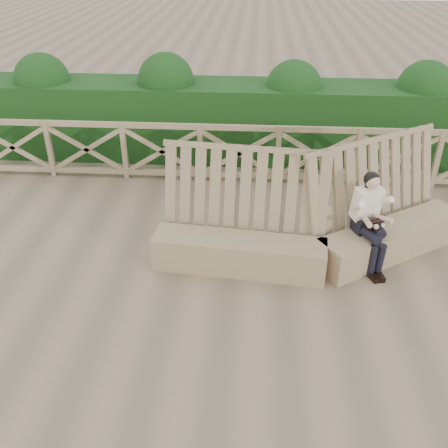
{
  "coord_description": "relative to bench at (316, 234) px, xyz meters",
  "views": [
    {
      "loc": [
        0.32,
        -5.03,
        4.19
      ],
      "look_at": [
        -0.06,
        0.4,
        0.9
      ],
      "focal_mm": 40.0,
      "sensor_mm": 36.0,
      "label": 1
    }
  ],
  "objects": [
    {
      "name": "ground",
      "position": [
        -1.21,
        -1.04,
        -0.41
      ],
      "size": [
        60.0,
        60.0,
        0.0
      ],
      "primitive_type": "plane",
      "color": "brown",
      "rests_on": "ground"
    },
    {
      "name": "bench",
      "position": [
        0.0,
        0.0,
        0.0
      ],
      "size": [
        4.54,
        1.96,
        1.62
      ],
      "rotation": [
        0.0,
        0.0,
        0.28
      ],
      "color": "olive",
      "rests_on": "ground"
    },
    {
      "name": "woman",
      "position": [
        0.69,
        -0.06,
        0.35
      ],
      "size": [
        0.51,
        0.83,
        1.38
      ],
      "rotation": [
        0.0,
        0.0,
        0.4
      ],
      "color": "black",
      "rests_on": "ground"
    },
    {
      "name": "guardrail",
      "position": [
        -1.21,
        2.46,
        0.14
      ],
      "size": [
        10.1,
        0.09,
        1.1
      ],
      "color": "olive",
      "rests_on": "ground"
    },
    {
      "name": "hedge",
      "position": [
        -1.21,
        3.66,
        0.34
      ],
      "size": [
        12.0,
        1.2,
        1.5
      ],
      "primitive_type": "cube",
      "color": "black",
      "rests_on": "ground"
    }
  ]
}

